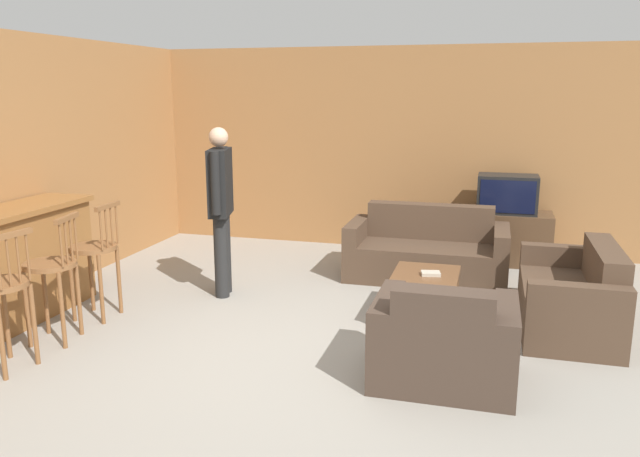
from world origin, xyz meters
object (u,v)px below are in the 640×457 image
object	(u,v)px
loveseat_right	(573,298)
tv_unit	(504,238)
bar_chair_far	(95,256)
tv	(507,194)
armchair_near	(444,345)
bar_chair_near	(1,295)
bar_chair_mid	(52,273)
book_on_table	(431,273)
person_by_window	(221,202)
coffee_table	(425,283)
couch_far	(427,253)

from	to	relation	value
loveseat_right	tv_unit	bearing A→B (deg)	104.73
bar_chair_far	tv	size ratio (longest dim) A/B	1.55
armchair_near	tv_unit	bearing A→B (deg)	82.50
bar_chair_far	loveseat_right	distance (m)	4.27
loveseat_right	armchair_near	bearing A→B (deg)	-126.85
bar_chair_far	loveseat_right	world-z (taller)	bar_chair_far
bar_chair_near	bar_chair_far	distance (m)	1.14
bar_chair_far	tv	world-z (taller)	same
bar_chair_mid	book_on_table	xyz separation A→B (m)	(2.95, 1.34, -0.15)
bar_chair_mid	tv_unit	xyz separation A→B (m)	(3.62, 3.52, -0.28)
armchair_near	tv	bearing A→B (deg)	82.50
bar_chair_mid	person_by_window	bearing A→B (deg)	60.81
bar_chair_near	tv_unit	bearing A→B (deg)	48.45
tv_unit	person_by_window	distance (m)	3.50
bar_chair_near	tv_unit	xyz separation A→B (m)	(3.62, 4.08, -0.28)
tv	bar_chair_far	bearing A→B (deg)	-140.90
bar_chair_mid	book_on_table	distance (m)	3.24
loveseat_right	tv	bearing A→B (deg)	104.75
bar_chair_near	book_on_table	bearing A→B (deg)	32.84
bar_chair_far	tv	bearing A→B (deg)	39.10
armchair_near	bar_chair_mid	bearing A→B (deg)	-178.48
bar_chair_near	tv_unit	world-z (taller)	bar_chair_near
bar_chair_near	armchair_near	size ratio (longest dim) A/B	1.08
coffee_table	tv_unit	size ratio (longest dim) A/B	0.79
book_on_table	coffee_table	bearing A→B (deg)	-149.29
bar_chair_far	tv_unit	bearing A→B (deg)	39.13
tv	person_by_window	world-z (taller)	person_by_window
armchair_near	loveseat_right	xyz separation A→B (m)	(1.00, 1.34, -0.00)
coffee_table	person_by_window	distance (m)	2.16
bar_chair_near	person_by_window	xyz separation A→B (m)	(0.84, 2.06, 0.37)
coffee_table	tv	distance (m)	2.37
armchair_near	tv	distance (m)	3.51
coffee_table	tv	xyz separation A→B (m)	(0.72, 2.21, 0.49)
tv_unit	book_on_table	size ratio (longest dim) A/B	5.69
couch_far	book_on_table	xyz separation A→B (m)	(0.16, -1.29, 0.15)
person_by_window	couch_far	bearing A→B (deg)	30.18
bar_chair_near	bar_chair_far	bearing A→B (deg)	89.99
armchair_near	tv	world-z (taller)	tv
armchair_near	loveseat_right	world-z (taller)	armchair_near
couch_far	book_on_table	distance (m)	1.31
bar_chair_mid	couch_far	bearing A→B (deg)	43.36
couch_far	tv	world-z (taller)	tv
book_on_table	person_by_window	world-z (taller)	person_by_window
bar_chair_far	person_by_window	distance (m)	1.30
tv_unit	person_by_window	size ratio (longest dim) A/B	0.63
coffee_table	book_on_table	distance (m)	0.10
bar_chair_mid	tv	world-z (taller)	same
bar_chair_near	loveseat_right	xyz separation A→B (m)	(4.17, 1.98, -0.30)
armchair_near	person_by_window	world-z (taller)	person_by_window
bar_chair_mid	coffee_table	bearing A→B (deg)	24.36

